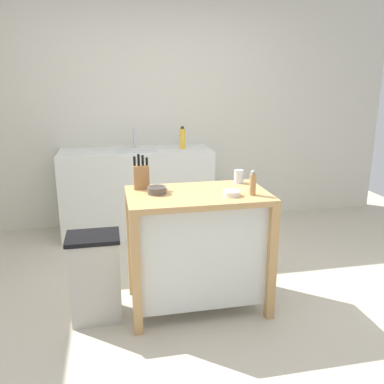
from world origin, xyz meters
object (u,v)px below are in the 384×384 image
(bowl_ceramic_small, at_px, (232,193))
(sink_faucet, at_px, (134,138))
(pepper_grinder, at_px, (253,183))
(bowl_stoneware_deep, at_px, (157,190))
(drinking_cup, at_px, (239,176))
(bottle_dish_soap, at_px, (182,138))
(knife_block, at_px, (141,176))
(trash_bin, at_px, (95,277))
(kitchen_island, at_px, (198,244))

(bowl_ceramic_small, xyz_separation_m, sink_faucet, (-0.53, 1.91, 0.13))
(pepper_grinder, relative_size, sink_faucet, 0.80)
(bowl_ceramic_small, bearing_deg, bowl_stoneware_deep, 162.71)
(pepper_grinder, bearing_deg, bowl_ceramic_small, 175.54)
(pepper_grinder, bearing_deg, drinking_cup, 88.05)
(bottle_dish_soap, bearing_deg, knife_block, -111.62)
(trash_bin, bearing_deg, bowl_ceramic_small, -6.03)
(knife_block, height_order, trash_bin, knife_block)
(knife_block, bearing_deg, bowl_ceramic_small, -28.65)
(bowl_stoneware_deep, height_order, trash_bin, bowl_stoneware_deep)
(trash_bin, distance_m, sink_faucet, 1.99)
(knife_block, bearing_deg, trash_bin, -148.47)
(bottle_dish_soap, bearing_deg, trash_bin, -119.29)
(drinking_cup, bearing_deg, pepper_grinder, -91.95)
(bowl_stoneware_deep, bearing_deg, drinking_cup, 15.03)
(bowl_stoneware_deep, xyz_separation_m, trash_bin, (-0.45, -0.05, -0.59))
(kitchen_island, height_order, knife_block, knife_block)
(bowl_stoneware_deep, bearing_deg, sink_faucet, 91.02)
(pepper_grinder, bearing_deg, trash_bin, 174.17)
(bowl_stoneware_deep, relative_size, sink_faucet, 0.60)
(pepper_grinder, relative_size, trash_bin, 0.28)
(kitchen_island, xyz_separation_m, bowl_ceramic_small, (0.21, -0.12, 0.41))
(kitchen_island, xyz_separation_m, knife_block, (-0.38, 0.20, 0.48))
(drinking_cup, height_order, sink_faucet, sink_faucet)
(kitchen_island, bearing_deg, drinking_cup, 29.65)
(sink_faucet, bearing_deg, trash_bin, -103.08)
(pepper_grinder, height_order, trash_bin, pepper_grinder)
(kitchen_island, bearing_deg, pepper_grinder, -20.24)
(knife_block, bearing_deg, drinking_cup, 0.63)
(kitchen_island, height_order, drinking_cup, drinking_cup)
(trash_bin, bearing_deg, kitchen_island, 1.54)
(knife_block, relative_size, bowl_stoneware_deep, 1.91)
(drinking_cup, height_order, pepper_grinder, pepper_grinder)
(trash_bin, xyz_separation_m, sink_faucet, (0.42, 1.81, 0.71))
(bottle_dish_soap, bearing_deg, bowl_stoneware_deep, -106.56)
(kitchen_island, height_order, bowl_stoneware_deep, bowl_stoneware_deep)
(kitchen_island, distance_m, bowl_stoneware_deep, 0.50)
(sink_faucet, bearing_deg, bowl_stoneware_deep, -88.98)
(kitchen_island, relative_size, bowl_stoneware_deep, 7.49)
(drinking_cup, distance_m, sink_faucet, 1.73)
(bowl_ceramic_small, relative_size, pepper_grinder, 0.68)
(knife_block, xyz_separation_m, bowl_stoneware_deep, (0.09, -0.17, -0.06))
(kitchen_island, distance_m, knife_block, 0.64)
(kitchen_island, bearing_deg, bottle_dish_soap, 83.32)
(sink_faucet, xyz_separation_m, bottle_dish_soap, (0.51, -0.16, 0.00))
(kitchen_island, distance_m, bowl_ceramic_small, 0.47)
(trash_bin, height_order, sink_faucet, sink_faucet)
(drinking_cup, bearing_deg, knife_block, -179.37)
(drinking_cup, bearing_deg, sink_faucet, 113.35)
(kitchen_island, relative_size, knife_block, 3.92)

